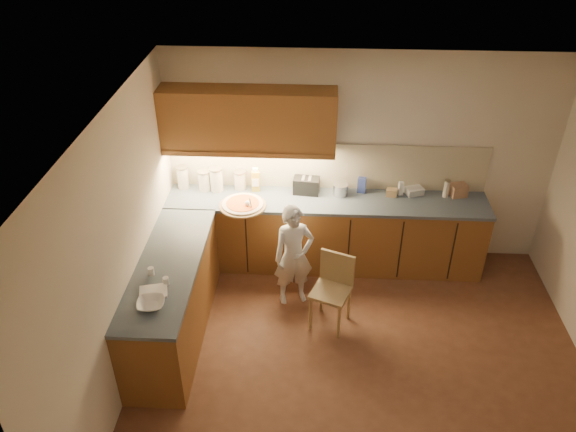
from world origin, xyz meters
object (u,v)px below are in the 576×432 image
object	(u,v)px
child	(294,256)
oil_jug	(256,180)
pizza_on_board	(243,205)
toaster	(306,185)
wooden_chair	(333,285)

from	to	relation	value
child	oil_jug	xyz separation A→B (m)	(-0.50, 0.87, 0.44)
pizza_on_board	toaster	size ratio (longest dim) A/B	1.68
pizza_on_board	child	size ratio (longest dim) A/B	0.43
wooden_chair	oil_jug	size ratio (longest dim) A/B	2.78
child	oil_jug	distance (m)	1.09
child	wooden_chair	distance (m)	0.55
child	toaster	size ratio (longest dim) A/B	3.86
oil_jug	wooden_chair	bearing A→B (deg)	-52.00
child	wooden_chair	bearing A→B (deg)	-54.30
pizza_on_board	child	world-z (taller)	child
wooden_chair	oil_jug	world-z (taller)	oil_jug
wooden_chair	oil_jug	bearing A→B (deg)	149.16
child	oil_jug	size ratio (longest dim) A/B	4.09
pizza_on_board	oil_jug	distance (m)	0.40
pizza_on_board	wooden_chair	xyz separation A→B (m)	(1.04, -0.82, -0.46)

